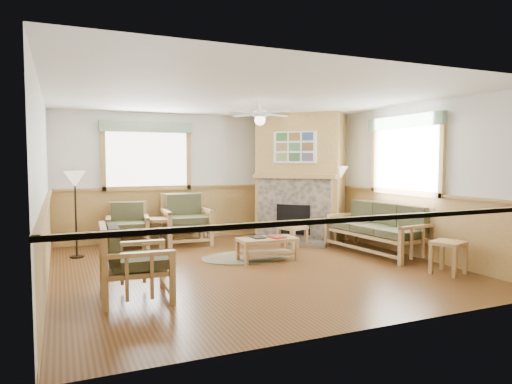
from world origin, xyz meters
name	(u,v)px	position (x,y,z in m)	size (l,w,h in m)	color
floor	(250,267)	(0.00, 0.00, -0.01)	(6.00, 6.00, 0.01)	#563418
ceiling	(250,97)	(0.00, 0.00, 2.70)	(6.00, 6.00, 0.01)	white
wall_back	(198,177)	(0.00, 3.00, 1.35)	(6.00, 0.02, 2.70)	silver
wall_front	(367,197)	(0.00, -3.00, 1.35)	(6.00, 0.02, 2.70)	silver
wall_left	(43,187)	(-3.00, 0.00, 1.35)	(0.02, 6.00, 2.70)	silver
wall_right	(400,180)	(3.00, 0.00, 1.35)	(0.02, 6.00, 2.70)	silver
wainscot	(250,233)	(0.00, 0.00, 0.55)	(6.00, 6.00, 1.10)	#A58043
fireplace	(301,177)	(2.05, 2.05, 1.35)	(2.20, 2.20, 2.70)	#A58043
window_back	(147,121)	(-1.10, 2.96, 2.53)	(1.90, 0.16, 1.50)	white
window_right	(407,115)	(2.96, -0.20, 2.53)	(0.16, 1.90, 1.50)	white
ceiling_fan	(260,103)	(0.30, 0.30, 2.66)	(1.24, 1.24, 0.36)	white
sofa	(376,228)	(2.53, 0.07, 0.46)	(0.82, 2.00, 0.92)	#9F7B4A
armchair_back_left	(128,225)	(-1.59, 2.44, 0.44)	(0.79, 0.79, 0.88)	#9F7B4A
armchair_back_right	(187,219)	(-0.43, 2.36, 0.51)	(0.91, 0.91, 1.02)	#9F7B4A
armchair_left	(136,261)	(-1.95, -1.01, 0.47)	(0.83, 0.83, 0.93)	#9F7B4A
coffee_table	(267,249)	(0.42, 0.27, 0.20)	(0.99, 0.49, 0.39)	#9F7B4A
end_table_chairs	(160,232)	(-1.00, 2.32, 0.28)	(0.50, 0.48, 0.56)	#9F7B4A
end_table_sofa	(448,258)	(2.55, -1.63, 0.25)	(0.45, 0.43, 0.50)	#9F7B4A
footstool	(292,236)	(1.45, 1.30, 0.20)	(0.47, 0.47, 0.41)	#9F7B4A
braided_rug	(247,257)	(0.21, 0.66, 0.01)	(1.63, 1.63, 0.01)	brown
floor_lamp_left	(76,214)	(-2.55, 1.84, 0.76)	(0.35, 0.35, 1.53)	black
floor_lamp_right	(339,204)	(2.55, 1.31, 0.80)	(0.37, 0.37, 1.60)	black
book_red	(276,236)	(0.57, 0.22, 0.42)	(0.22, 0.30, 0.03)	maroon
book_dark	(257,236)	(0.27, 0.34, 0.42)	(0.20, 0.27, 0.03)	black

